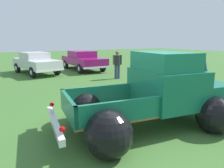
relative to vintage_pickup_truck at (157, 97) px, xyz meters
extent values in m
plane|color=#3D6B2D|center=(-0.38, 0.06, -0.76)|extent=(80.00, 80.00, 0.00)
cylinder|color=black|center=(1.19, 0.68, -0.38)|extent=(0.79, 0.34, 0.76)
cylinder|color=silver|center=(1.19, 0.68, -0.38)|extent=(0.38, 0.29, 0.34)
cylinder|color=black|center=(0.90, -1.03, -0.38)|extent=(0.79, 0.34, 0.76)
cylinder|color=silver|center=(0.90, -1.03, -0.38)|extent=(0.38, 0.29, 0.34)
cylinder|color=black|center=(-1.57, 1.14, -0.38)|extent=(0.79, 0.34, 0.76)
cylinder|color=silver|center=(-1.57, 1.14, -0.38)|extent=(0.38, 0.29, 0.34)
cylinder|color=black|center=(-1.86, -0.57, -0.38)|extent=(0.79, 0.34, 0.76)
cylinder|color=silver|center=(-1.86, -0.57, -0.38)|extent=(0.38, 0.29, 0.34)
sphere|color=black|center=(-1.56, 1.19, -0.32)|extent=(1.11, 1.11, 0.96)
sphere|color=black|center=(-1.87, -0.62, -0.32)|extent=(1.11, 1.11, 0.96)
cube|color=olive|center=(-1.32, 0.22, -0.22)|extent=(2.28, 1.86, 0.04)
cube|color=#14664C|center=(-1.20, 0.94, 0.01)|extent=(2.04, 0.42, 0.50)
cube|color=#14664C|center=(-1.44, -0.50, 0.01)|extent=(2.04, 0.42, 0.50)
cube|color=#14664C|center=(-0.35, 0.06, 0.01)|extent=(0.33, 1.53, 0.50)
cube|color=#14664C|center=(-2.29, 0.38, 0.01)|extent=(0.33, 1.53, 0.50)
cube|color=#14664C|center=(0.26, -0.04, 0.24)|extent=(1.71, 1.92, 0.95)
cube|color=#14664C|center=(0.16, -0.03, 0.94)|extent=(1.39, 1.71, 0.45)
cube|color=#8CADB7|center=(0.80, -0.13, 0.92)|extent=(0.39, 1.46, 0.38)
cube|color=#14664C|center=(1.29, -0.22, 0.04)|extent=(1.50, 1.80, 0.55)
sphere|color=black|center=(1.20, 0.71, -0.34)|extent=(1.06, 1.06, 0.92)
sphere|color=black|center=(0.90, -1.06, -0.34)|extent=(1.06, 1.06, 0.92)
cube|color=silver|center=(-2.59, 0.43, -0.30)|extent=(0.44, 1.97, 0.14)
cube|color=silver|center=(1.83, -0.31, -0.30)|extent=(0.44, 1.97, 0.14)
sphere|color=red|center=(-2.42, 1.21, -0.12)|extent=(0.13, 0.13, 0.11)
sphere|color=red|center=(-2.68, -0.35, -0.12)|extent=(0.13, 0.13, 0.11)
cylinder|color=black|center=(0.24, 9.35, -0.43)|extent=(0.31, 0.68, 0.66)
cylinder|color=silver|center=(0.24, 9.35, -0.43)|extent=(0.26, 0.33, 0.30)
cylinder|color=black|center=(-1.32, 9.08, -0.43)|extent=(0.31, 0.68, 0.66)
cylinder|color=silver|center=(-1.32, 9.08, -0.43)|extent=(0.26, 0.33, 0.30)
cylinder|color=black|center=(-0.22, 12.06, -0.43)|extent=(0.31, 0.68, 0.66)
cylinder|color=silver|center=(-0.22, 12.06, -0.43)|extent=(0.26, 0.33, 0.30)
cylinder|color=black|center=(-1.79, 11.79, -0.43)|extent=(0.31, 0.68, 0.66)
cylinder|color=silver|center=(-1.79, 11.79, -0.43)|extent=(0.26, 0.33, 0.30)
cube|color=silver|center=(-0.77, 10.57, -0.05)|extent=(2.41, 4.53, 0.55)
cube|color=silver|center=(-0.80, 10.74, 0.45)|extent=(1.75, 2.03, 0.45)
cube|color=silver|center=(-1.13, 12.65, -0.31)|extent=(1.76, 0.40, 0.12)
cube|color=silver|center=(-0.42, 8.49, -0.31)|extent=(1.76, 0.40, 0.12)
cylinder|color=black|center=(3.48, 9.04, -0.43)|extent=(0.22, 0.66, 0.66)
cylinder|color=silver|center=(3.48, 9.04, -0.43)|extent=(0.22, 0.30, 0.30)
cylinder|color=black|center=(1.75, 9.08, -0.43)|extent=(0.22, 0.66, 0.66)
cylinder|color=silver|center=(1.75, 9.08, -0.43)|extent=(0.22, 0.30, 0.30)
cylinder|color=black|center=(3.56, 12.04, -0.43)|extent=(0.22, 0.66, 0.66)
cylinder|color=silver|center=(3.56, 12.04, -0.43)|extent=(0.22, 0.30, 0.30)
cylinder|color=black|center=(1.82, 12.08, -0.43)|extent=(0.22, 0.66, 0.66)
cylinder|color=silver|center=(1.82, 12.08, -0.43)|extent=(0.22, 0.30, 0.30)
cube|color=#8C1466|center=(2.65, 10.56, -0.05)|extent=(1.96, 4.73, 0.55)
cube|color=#8C1466|center=(2.66, 10.75, 0.45)|extent=(1.66, 2.00, 0.45)
cube|color=silver|center=(2.71, 12.86, -0.31)|extent=(1.91, 0.15, 0.12)
cube|color=silver|center=(2.60, 8.26, -0.31)|extent=(1.91, 0.15, 0.12)
cylinder|color=navy|center=(2.91, 6.12, -0.37)|extent=(0.20, 0.20, 0.78)
cylinder|color=navy|center=(2.76, 6.20, -0.37)|extent=(0.20, 0.20, 0.78)
cylinder|color=#26262B|center=(2.83, 6.16, 0.32)|extent=(0.46, 0.46, 0.59)
cylinder|color=#26262B|center=(3.02, 6.06, 0.35)|extent=(0.12, 0.12, 0.56)
cylinder|color=brown|center=(2.64, 6.27, 0.35)|extent=(0.12, 0.12, 0.56)
sphere|color=brown|center=(2.83, 6.16, 0.75)|extent=(0.29, 0.29, 0.21)
camera|label=1|loc=(-3.75, -3.74, 1.45)|focal=32.86mm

